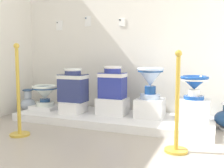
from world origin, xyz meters
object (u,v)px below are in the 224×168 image
Objects in this scene: info_placard_third at (122,22)px; antique_toilet_broad_patterned at (194,84)px; decorative_vase_companion at (28,103)px; plinth_block_rightmost at (45,107)px; antique_toilet_pale_glazed at (113,82)px; stanchion_post_near_right at (177,119)px; plinth_block_leftmost at (150,108)px; antique_toilet_central_ornate at (73,85)px; info_placard_second at (88,21)px; antique_toilet_rightmost at (45,93)px; stanchion_post_near_left at (19,105)px; plinth_block_broad_patterned at (193,110)px; antique_toilet_leftmost at (150,79)px; info_placard_first at (59,25)px; plinth_block_central_ornate at (73,107)px; plinth_block_pale_glazed at (113,106)px.

antique_toilet_broad_patterned is at bearing -21.00° from info_placard_third.
antique_toilet_broad_patterned is 2.55m from decorative_vase_companion.
plinth_block_rightmost is 0.89× the size of antique_toilet_pale_glazed.
stanchion_post_near_right is (-0.08, -0.84, -0.25)m from antique_toilet_broad_patterned.
plinth_block_leftmost is (0.52, 0.02, -0.33)m from antique_toilet_pale_glazed.
antique_toilet_pale_glazed is 0.62m from plinth_block_leftmost.
antique_toilet_central_ornate is 1.72m from stanchion_post_near_right.
antique_toilet_pale_glazed reaches higher than plinth_block_rightmost.
antique_toilet_pale_glazed is 3.85× the size of info_placard_third.
info_placard_second is at bearing 41.15° from plinth_block_rightmost.
stanchion_post_near_right reaches higher than decorative_vase_companion.
stanchion_post_near_left is (0.34, -0.95, -0.00)m from antique_toilet_rightmost.
info_placard_second is 0.56m from info_placard_third.
plinth_block_broad_patterned is 1.63m from info_placard_third.
info_placard_second reaches higher than plinth_block_broad_patterned.
antique_toilet_leftmost is 0.39× the size of stanchion_post_near_left.
decorative_vase_companion is 2.60m from stanchion_post_near_right.
antique_toilet_rightmost is 2.23m from stanchion_post_near_right.
antique_toilet_central_ornate is at bearing -8.26° from antique_toilet_rightmost.
antique_toilet_rightmost is at bearing 109.54° from stanchion_post_near_left.
antique_toilet_central_ornate is (0.53, -0.08, 0.15)m from antique_toilet_rightmost.
antique_toilet_broad_patterned is 2.20× the size of info_placard_first.
stanchion_post_near_left is (-0.73, -1.40, -1.04)m from info_placard_third.
antique_toilet_rightmost is at bearing -179.24° from antique_toilet_broad_patterned.
plinth_block_central_ornate is 0.92× the size of decorative_vase_companion.
stanchion_post_near_left is (0.35, -1.40, -1.04)m from info_placard_first.
antique_toilet_pale_glazed is at bearing -88.30° from info_placard_third.
info_placard_second is (-1.09, 0.38, 0.83)m from antique_toilet_leftmost.
plinth_block_leftmost is 1.63m from stanchion_post_near_left.
antique_toilet_pale_glazed is (1.08, 0.05, 0.20)m from antique_toilet_rightmost.
antique_toilet_leftmost is at bearing 1.84° from antique_toilet_pale_glazed.
info_placard_first is 1.35× the size of info_placard_third.
antique_toilet_leftmost is 3.60× the size of info_placard_third.
plinth_block_pale_glazed is at bearing 178.89° from plinth_block_broad_patterned.
antique_toilet_pale_glazed is (-0.00, 0.00, 0.34)m from plinth_block_pale_glazed.
plinth_block_rightmost is 1.16m from antique_toilet_pale_glazed.
plinth_block_rightmost is at bearing 171.74° from antique_toilet_central_ornate.
antique_toilet_rightmost is at bearing -177.39° from plinth_block_pale_glazed.
antique_toilet_central_ornate is 0.98m from decorative_vase_companion.
stanchion_post_near_right reaches higher than antique_toilet_rightmost.
stanchion_post_near_left is at bearing -151.51° from antique_toilet_broad_patterned.
stanchion_post_near_right is at bearing -51.30° from info_placard_third.
plinth_block_broad_patterned is at bearing -1.11° from antique_toilet_pale_glazed.
plinth_block_broad_patterned reaches higher than plinth_block_central_ornate.
antique_toilet_leftmost is at bearing -35.42° from info_placard_third.
antique_toilet_leftmost is 0.66m from plinth_block_broad_patterned.
info_placard_first is 2.66m from stanchion_post_near_right.
antique_toilet_pale_glazed is at bearing 2.61° from antique_toilet_rightmost.
info_placard_third is (1.07, 0.44, 1.04)m from antique_toilet_rightmost.
plinth_block_rightmost is 1.34m from info_placard_first.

